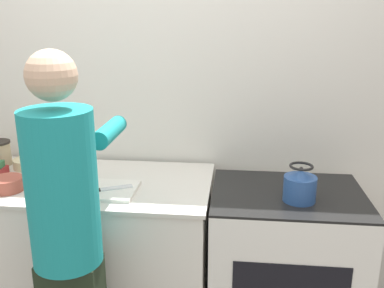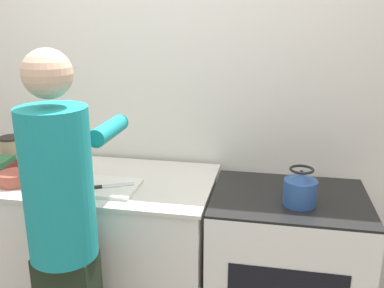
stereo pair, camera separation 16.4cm
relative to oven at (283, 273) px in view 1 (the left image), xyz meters
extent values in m
cube|color=silver|center=(-0.68, 0.43, 0.85)|extent=(8.00, 0.05, 2.60)
cube|color=silver|center=(-1.06, 0.04, -0.01)|extent=(1.33, 0.66, 0.89)
cube|color=beige|center=(-1.06, 0.04, 0.45)|extent=(1.35, 0.68, 0.02)
cube|color=silver|center=(0.00, 0.00, -0.01)|extent=(0.75, 0.58, 0.90)
cube|color=black|center=(0.00, 0.00, 0.45)|extent=(0.75, 0.58, 0.01)
cylinder|color=teal|center=(-0.94, -0.48, 0.63)|extent=(0.28, 0.28, 0.64)
sphere|color=#D1A889|center=(-0.94, -0.48, 1.08)|extent=(0.19, 0.19, 0.19)
cylinder|color=teal|center=(-1.06, -0.21, 0.80)|extent=(0.08, 0.30, 0.08)
cylinder|color=teal|center=(-0.82, -0.21, 0.80)|extent=(0.08, 0.30, 0.08)
cube|color=silver|center=(-0.92, -0.09, 0.47)|extent=(0.34, 0.25, 0.02)
cube|color=silver|center=(-0.84, -0.08, 0.48)|extent=(0.16, 0.10, 0.01)
cube|color=black|center=(-0.95, -0.14, 0.48)|extent=(0.10, 0.07, 0.01)
cylinder|color=#284C8C|center=(0.04, -0.09, 0.51)|extent=(0.15, 0.15, 0.12)
cone|color=#284C8C|center=(0.04, -0.09, 0.59)|extent=(0.12, 0.12, 0.03)
sphere|color=black|center=(0.04, -0.09, 0.61)|extent=(0.02, 0.02, 0.02)
torus|color=black|center=(0.04, -0.09, 0.63)|extent=(0.11, 0.11, 0.01)
cylinder|color=#9E4738|center=(-1.38, -0.13, 0.49)|extent=(0.16, 0.16, 0.07)
cylinder|color=#C6B789|center=(-1.43, 0.20, 0.48)|extent=(0.17, 0.17, 0.05)
camera|label=1|loc=(-0.26, -1.97, 1.29)|focal=40.00mm
camera|label=2|loc=(-0.10, -1.95, 1.29)|focal=40.00mm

